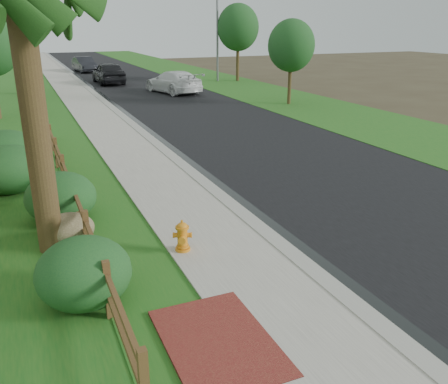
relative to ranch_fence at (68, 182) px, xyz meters
name	(u,v)px	position (x,y,z in m)	size (l,w,h in m)	color
ground	(304,286)	(3.60, -6.40, -0.62)	(120.00, 120.00, 0.00)	#3C3120
road	(130,81)	(8.20, 28.60, -0.61)	(8.00, 90.00, 0.02)	black
curb	(81,82)	(4.00, 28.60, -0.56)	(0.40, 90.00, 0.12)	gray
wet_gutter	(85,83)	(4.35, 28.60, -0.60)	(0.50, 90.00, 0.00)	black
sidewalk	(64,83)	(2.70, 28.60, -0.57)	(2.20, 90.00, 0.10)	gray
grass_strip	(40,85)	(0.80, 28.60, -0.59)	(1.60, 90.00, 0.06)	#1A5B1A
verge_far	(205,77)	(15.10, 28.60, -0.60)	(6.00, 90.00, 0.04)	#1A5B1A
brick_patch	(218,344)	(1.40, -7.40, -0.56)	(1.60, 2.40, 0.11)	maroon
ranch_fence	(68,182)	(0.00, 0.00, 0.00)	(0.12, 16.92, 1.10)	#4D2E19
fire_hydrant	(182,237)	(1.90, -4.22, -0.20)	(0.46, 0.38, 0.70)	orange
white_suv	(173,82)	(9.32, 19.83, 0.17)	(2.16, 5.32, 1.54)	white
dark_car_mid	(109,73)	(6.12, 27.13, 0.28)	(2.07, 5.14, 1.75)	black
dark_car_far	(85,64)	(5.68, 37.92, 0.15)	(1.57, 4.52, 1.49)	black
streetlight	(215,20)	(14.75, 25.08, 4.30)	(2.01, 0.25, 8.69)	slate
boulder	(69,229)	(-0.30, -2.76, -0.24)	(1.14, 0.86, 0.76)	brown
shrub_a	(84,273)	(-0.30, -5.37, 0.01)	(1.67, 1.67, 1.25)	#19461E
shrub_b	(9,169)	(-1.47, 1.60, 0.09)	(2.03, 2.03, 1.42)	#19461E
shrub_c	(61,197)	(-0.30, -1.24, 0.01)	(1.75, 1.75, 1.26)	#19461E
shrub_d	(5,156)	(-1.58, 2.79, 0.20)	(2.38, 2.38, 1.63)	#19461E
tree_near_right	(291,46)	(14.33, 12.27, 2.85)	(2.78, 2.78, 5.01)	#392417
tree_mid_left	(16,9)	(-0.30, 23.15, 5.01)	(4.56, 4.56, 8.15)	#392417
tree_mid_right	(238,27)	(16.60, 24.66, 3.75)	(3.47, 3.47, 6.29)	#392417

